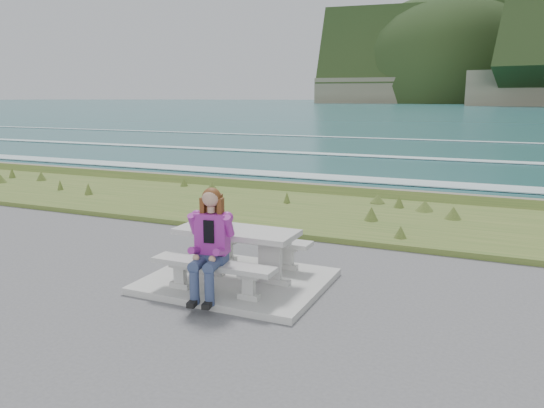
# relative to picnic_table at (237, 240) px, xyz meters

# --- Properties ---
(concrete_slab) EXTENTS (2.60, 2.10, 0.10)m
(concrete_slab) POSITION_rel_picnic_table_xyz_m (-0.00, 0.00, -0.63)
(concrete_slab) COLOR #AAAAA4
(concrete_slab) RESTS_ON ground
(picnic_table) EXTENTS (1.80, 0.75, 0.75)m
(picnic_table) POSITION_rel_picnic_table_xyz_m (0.00, 0.00, 0.00)
(picnic_table) COLOR #AAAAA4
(picnic_table) RESTS_ON concrete_slab
(bench_landward) EXTENTS (1.80, 0.35, 0.45)m
(bench_landward) POSITION_rel_picnic_table_xyz_m (0.00, -0.70, -0.23)
(bench_landward) COLOR #AAAAA4
(bench_landward) RESTS_ON concrete_slab
(bench_seaward) EXTENTS (1.80, 0.35, 0.45)m
(bench_seaward) POSITION_rel_picnic_table_xyz_m (0.00, 0.70, -0.23)
(bench_seaward) COLOR #AAAAA4
(bench_seaward) RESTS_ON concrete_slab
(grass_verge) EXTENTS (160.00, 4.50, 0.22)m
(grass_verge) POSITION_rel_picnic_table_xyz_m (-0.00, 5.00, -0.68)
(grass_verge) COLOR #385A21
(grass_verge) RESTS_ON ground
(shore_drop) EXTENTS (160.00, 0.80, 2.20)m
(shore_drop) POSITION_rel_picnic_table_xyz_m (-0.00, 7.90, -0.68)
(shore_drop) COLOR brown
(shore_drop) RESTS_ON ground
(ocean) EXTENTS (1600.00, 1600.00, 0.09)m
(ocean) POSITION_rel_picnic_table_xyz_m (-0.00, 25.09, -2.42)
(ocean) COLOR #1F5559
(ocean) RESTS_ON ground
(seated_woman) EXTENTS (0.54, 0.80, 1.48)m
(seated_woman) POSITION_rel_picnic_table_xyz_m (0.02, -0.84, -0.04)
(seated_woman) COLOR navy
(seated_woman) RESTS_ON concrete_slab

